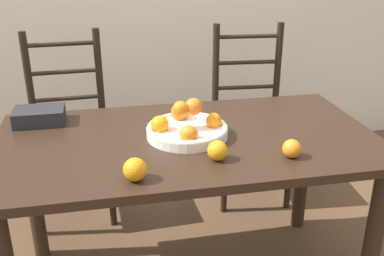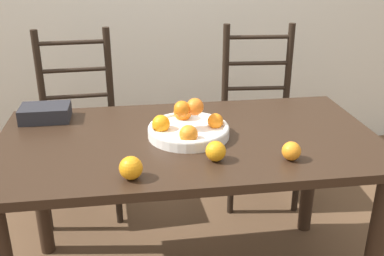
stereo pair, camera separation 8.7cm
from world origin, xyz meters
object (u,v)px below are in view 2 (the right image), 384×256
chair_right (259,120)px  orange_loose_0 (131,168)px  orange_loose_1 (216,151)px  chair_left (79,130)px  fruit_bowl (188,127)px  orange_loose_2 (291,151)px  book_stack (45,113)px

chair_right → orange_loose_0: bearing=-121.1°
orange_loose_1 → chair_left: chair_left is taller
fruit_bowl → chair_right: bearing=54.5°
orange_loose_1 → orange_loose_2: bearing=-6.9°
orange_loose_0 → chair_left: chair_left is taller
fruit_bowl → book_stack: size_ratio=1.55×
chair_right → orange_loose_2: bearing=-96.0°
fruit_bowl → orange_loose_0: fruit_bowl is taller
chair_right → orange_loose_1: bearing=-110.7°
chair_left → book_stack: (-0.08, -0.47, 0.28)m
fruit_bowl → orange_loose_1: bearing=-73.3°
fruit_bowl → orange_loose_0: size_ratio=4.15×
orange_loose_0 → chair_left: 1.13m
chair_left → book_stack: 0.55m
orange_loose_2 → chair_right: (0.19, 1.00, -0.28)m
orange_loose_1 → chair_right: bearing=64.7°
chair_left → chair_right: bearing=-2.9°
fruit_bowl → chair_right: (0.52, 0.74, -0.29)m
fruit_bowl → book_stack: (-0.60, 0.26, -0.01)m
orange_loose_2 → book_stack: 1.07m
fruit_bowl → orange_loose_0: (-0.23, -0.32, 0.00)m
orange_loose_2 → chair_right: chair_right is taller
orange_loose_2 → chair_left: chair_left is taller
orange_loose_1 → orange_loose_2: orange_loose_1 is taller
fruit_bowl → orange_loose_2: (0.34, -0.26, -0.00)m
orange_loose_0 → book_stack: (-0.36, 0.59, -0.01)m
orange_loose_2 → chair_left: 1.35m
orange_loose_0 → chair_left: bearing=105.1°
book_stack → chair_left: bearing=80.8°
chair_left → fruit_bowl: bearing=-57.7°
chair_left → chair_right: 1.04m
orange_loose_1 → chair_right: (0.46, 0.97, -0.29)m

